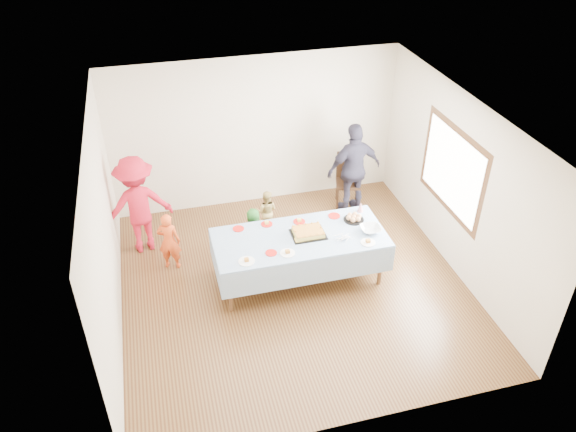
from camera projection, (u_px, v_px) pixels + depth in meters
name	position (u px, v px, depth m)	size (l,w,h in m)	color
ground	(293.00, 284.00, 8.42)	(5.00, 5.00, 0.00)	#462814
room_walls	(298.00, 182.00, 7.45)	(5.04, 5.04, 2.72)	beige
party_table	(300.00, 240.00, 8.13)	(2.50, 1.10, 0.78)	#54391D
birthday_cake	(308.00, 232.00, 8.12)	(0.49, 0.38, 0.09)	black
rolls_tray	(354.00, 218.00, 8.43)	(0.31, 0.31, 0.09)	black
punch_bowl	(371.00, 229.00, 8.19)	(0.30, 0.30, 0.07)	silver
party_hat	(361.00, 207.00, 8.61)	(0.09, 0.09, 0.16)	silver
fork_pile	(343.00, 237.00, 8.03)	(0.24, 0.18, 0.07)	white
plate_red_far_a	(238.00, 229.00, 8.26)	(0.17, 0.17, 0.01)	red
plate_red_far_b	(267.00, 224.00, 8.35)	(0.17, 0.17, 0.01)	red
plate_red_far_c	(299.00, 222.00, 8.41)	(0.18, 0.18, 0.01)	red
plate_red_far_d	(334.00, 216.00, 8.54)	(0.18, 0.18, 0.01)	red
plate_red_near	(271.00, 253.00, 7.77)	(0.16, 0.16, 0.01)	red
plate_white_left	(247.00, 261.00, 7.62)	(0.23, 0.23, 0.01)	white
plate_white_mid	(288.00, 253.00, 7.77)	(0.21, 0.21, 0.01)	white
plate_white_right	(368.00, 242.00, 7.97)	(0.21, 0.21, 0.01)	white
dining_chair	(348.00, 176.00, 10.02)	(0.53, 0.53, 0.98)	black
toddler_left	(169.00, 241.00, 8.51)	(0.35, 0.23, 0.97)	#E14C1C
toddler_mid	(254.00, 231.00, 8.88)	(0.39, 0.25, 0.79)	#236521
toddler_right	(266.00, 211.00, 9.39)	(0.37, 0.29, 0.76)	tan
adult_left	(138.00, 205.00, 8.73)	(1.06, 0.61, 1.64)	red
adult_right	(354.00, 169.00, 9.64)	(0.98, 0.41, 1.68)	#2C2939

